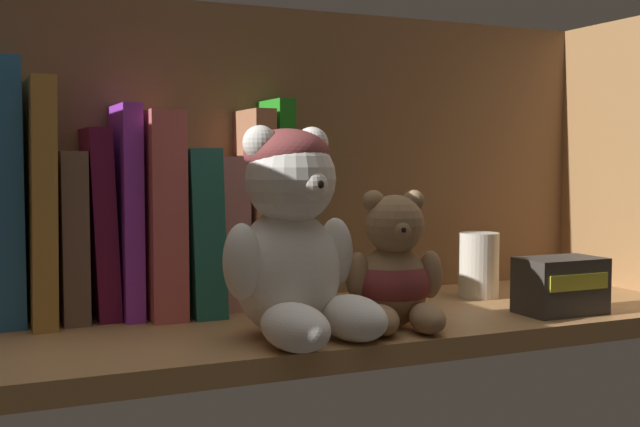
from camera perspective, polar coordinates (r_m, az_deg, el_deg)
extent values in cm
cube|color=#9E7042|center=(78.46, 0.39, -8.11)|extent=(79.13, 25.06, 2.00)
cube|color=brown|center=(88.88, -3.13, 3.59)|extent=(81.53, 1.20, 33.74)
cube|color=teal|center=(80.13, -21.51, 1.40)|extent=(2.87, 9.33, 24.44)
cube|color=#B28139|center=(80.36, -19.38, 0.82)|extent=(2.47, 13.57, 22.67)
cube|color=brown|center=(80.86, -17.39, -1.47)|extent=(2.45, 10.71, 16.04)
cube|color=#5D1135|center=(81.13, -15.50, -0.62)|extent=(2.82, 9.81, 18.35)
cube|color=purple|center=(81.45, -13.81, 0.20)|extent=(1.83, 11.76, 20.49)
cube|color=#CF5E5E|center=(82.07, -11.72, 0.05)|extent=(3.32, 14.47, 19.90)
cube|color=#236D64|center=(83.07, -9.23, -1.10)|extent=(3.60, 14.68, 16.42)
cube|color=#D08181|center=(84.08, -6.90, -1.29)|extent=(3.04, 9.15, 15.56)
cube|color=#B97752|center=(84.86, -4.93, 0.40)|extent=(2.18, 9.81, 20.37)
cube|color=#238E21|center=(85.66, -3.39, 0.81)|extent=(1.77, 9.08, 21.46)
ellipsoid|color=white|center=(69.61, -2.36, -4.21)|extent=(9.37, 8.59, 11.02)
sphere|color=white|center=(68.50, -2.11, 2.47)|extent=(7.83, 7.83, 7.83)
sphere|color=white|center=(67.37, -4.28, 5.04)|extent=(2.94, 2.94, 2.94)
sphere|color=white|center=(70.59, -0.58, 4.99)|extent=(2.94, 2.94, 2.94)
sphere|color=white|center=(66.30, -0.69, 2.02)|extent=(2.94, 2.94, 2.94)
sphere|color=black|center=(65.48, -0.14, 2.06)|extent=(1.03, 1.03, 1.03)
ellipsoid|color=white|center=(64.30, -1.79, -8.09)|extent=(6.08, 8.20, 3.92)
ellipsoid|color=white|center=(68.01, 2.35, -7.43)|extent=(6.08, 8.20, 3.92)
ellipsoid|color=white|center=(66.20, -5.56, -3.44)|extent=(3.87, 3.87, 6.37)
ellipsoid|color=white|center=(72.01, 1.09, -2.83)|extent=(3.87, 3.87, 6.37)
ellipsoid|color=brown|center=(68.93, -2.39, 4.27)|extent=(7.44, 7.44, 4.31)
ellipsoid|color=#93704C|center=(73.93, 5.22, -5.09)|extent=(6.46, 5.93, 7.60)
sphere|color=#93704C|center=(72.90, 5.33, -0.78)|extent=(5.41, 5.41, 5.41)
sphere|color=#93704C|center=(72.64, 3.82, 0.87)|extent=(2.03, 2.03, 2.03)
sphere|color=#93704C|center=(73.67, 6.67, 0.90)|extent=(2.03, 2.03, 2.03)
sphere|color=#9B754E|center=(71.09, 5.75, -1.17)|extent=(2.03, 2.03, 2.03)
sphere|color=black|center=(70.41, 5.91, -1.17)|extent=(0.71, 0.71, 0.71)
ellipsoid|color=#93704C|center=(70.38, 4.36, -7.56)|extent=(4.15, 5.64, 2.70)
ellipsoid|color=#93704C|center=(71.55, 7.62, -7.40)|extent=(4.15, 5.64, 2.70)
ellipsoid|color=#93704C|center=(72.57, 2.70, -4.48)|extent=(2.65, 2.65, 4.39)
ellipsoid|color=#93704C|center=(74.42, 7.85, -4.31)|extent=(2.65, 2.65, 4.39)
ellipsoid|color=maroon|center=(73.90, 5.22, -4.94)|extent=(7.00, 6.46, 5.32)
cylinder|color=silver|center=(90.92, 11.20, -3.60)|extent=(4.46, 4.46, 7.18)
cube|color=#38332D|center=(83.44, 16.70, -4.92)|extent=(8.30, 5.17, 5.56)
cube|color=gold|center=(81.37, 17.94, -4.67)|extent=(7.06, 0.16, 1.56)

